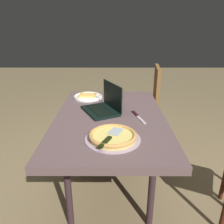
# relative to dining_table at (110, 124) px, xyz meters

# --- Properties ---
(ground_plane) EXTENTS (12.00, 12.00, 0.00)m
(ground_plane) POSITION_rel_dining_table_xyz_m (0.00, 0.00, -0.68)
(ground_plane) COLOR olive
(dining_table) EXTENTS (1.28, 0.80, 0.75)m
(dining_table) POSITION_rel_dining_table_xyz_m (0.00, 0.00, 0.00)
(dining_table) COLOR brown
(dining_table) RESTS_ON ground_plane
(laptop) EXTENTS (0.37, 0.33, 0.22)m
(laptop) POSITION_rel_dining_table_xyz_m (-0.09, -0.05, 0.11)
(laptop) COLOR black
(laptop) RESTS_ON dining_table
(pizza_plate) EXTENTS (0.26, 0.26, 0.04)m
(pizza_plate) POSITION_rel_dining_table_xyz_m (-0.43, -0.21, 0.08)
(pizza_plate) COLOR white
(pizza_plate) RESTS_ON dining_table
(pizza_tray) EXTENTS (0.33, 0.33, 0.04)m
(pizza_tray) POSITION_rel_dining_table_xyz_m (0.36, 0.02, 0.09)
(pizza_tray) COLOR #AA94A8
(pizza_tray) RESTS_ON dining_table
(table_knife) EXTENTS (0.23, 0.08, 0.01)m
(table_knife) POSITION_rel_dining_table_xyz_m (0.01, 0.20, 0.07)
(table_knife) COLOR #C8B3C1
(table_knife) RESTS_ON dining_table
(drink_cup) EXTENTS (0.08, 0.08, 0.08)m
(drink_cup) POSITION_rel_dining_table_xyz_m (-0.42, 0.07, 0.11)
(drink_cup) COLOR black
(drink_cup) RESTS_ON dining_table
(chair_far) EXTENTS (0.49, 0.49, 0.94)m
(chair_far) POSITION_rel_dining_table_xyz_m (-0.95, 0.40, -0.15)
(chair_far) COLOR brown
(chair_far) RESTS_ON ground_plane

